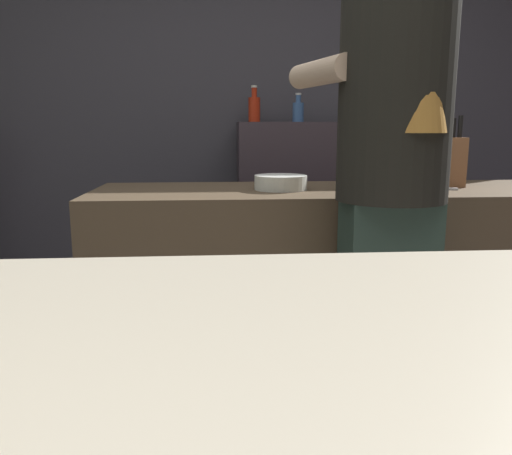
% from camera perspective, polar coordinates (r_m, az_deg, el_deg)
% --- Properties ---
extents(wall_back, '(5.20, 0.10, 2.70)m').
position_cam_1_polar(wall_back, '(3.45, -0.81, 14.12)').
color(wall_back, '#444249').
rests_on(wall_back, ground).
extents(prep_counter, '(2.10, 0.60, 0.92)m').
position_cam_1_polar(prep_counter, '(2.18, 10.96, -7.81)').
color(prep_counter, '#4D3E2C').
rests_on(prep_counter, ground).
extents(back_shelf, '(0.80, 0.36, 1.20)m').
position_cam_1_polar(back_shelf, '(3.25, 5.05, 1.01)').
color(back_shelf, '#3E3339').
rests_on(back_shelf, ground).
extents(bartender, '(0.49, 0.55, 1.76)m').
position_cam_1_polar(bartender, '(1.63, 15.05, 5.98)').
color(bartender, '#25372F').
rests_on(bartender, ground).
extents(knife_block, '(0.10, 0.08, 0.29)m').
position_cam_1_polar(knife_block, '(2.24, 20.99, 6.99)').
color(knife_block, '#915E3C').
rests_on(knife_block, prep_counter).
extents(mixing_bowl, '(0.21, 0.21, 0.06)m').
position_cam_1_polar(mixing_bowl, '(2.00, 2.78, 5.06)').
color(mixing_bowl, silver).
rests_on(mixing_bowl, prep_counter).
extents(chefs_knife, '(0.24, 0.10, 0.01)m').
position_cam_1_polar(chefs_knife, '(2.12, 18.43, 4.19)').
color(chefs_knife, silver).
rests_on(chefs_knife, prep_counter).
extents(bottle_olive_oil, '(0.07, 0.07, 0.22)m').
position_cam_1_polar(bottle_olive_oil, '(3.23, -0.19, 13.19)').
color(bottle_olive_oil, red).
rests_on(bottle_olive_oil, back_shelf).
extents(bottle_soy, '(0.07, 0.07, 0.18)m').
position_cam_1_polar(bottle_soy, '(3.21, 4.73, 12.84)').
color(bottle_soy, '#3C6198').
rests_on(bottle_soy, back_shelf).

